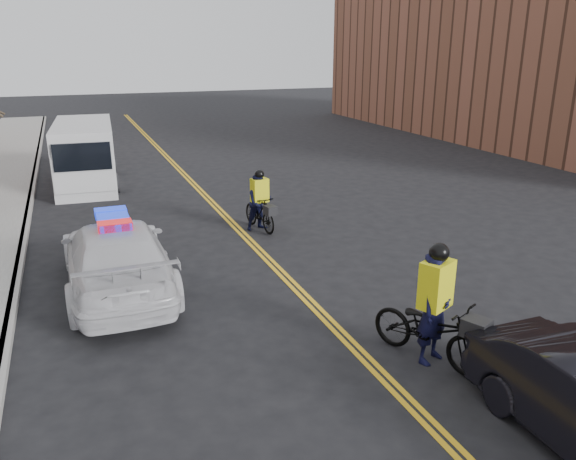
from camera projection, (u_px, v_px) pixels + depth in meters
The scene contains 9 objects.
ground at pixel (325, 317), 11.52m from camera, with size 120.00×120.00×0.00m, color black.
center_line_left at pixel (221, 214), 18.57m from camera, with size 0.10×60.00×0.01m, color gold.
center_line_right at pixel (225, 213), 18.62m from camera, with size 0.10×60.00×0.01m, color gold.
curb at pixel (25, 233), 16.50m from camera, with size 0.20×60.00×0.15m, color gray.
building_across at pixel (535, 42), 33.34m from camera, with size 12.00×30.00×11.00m, color brown.
police_cruiser at pixel (117, 256), 12.59m from camera, with size 2.26×5.55×1.77m.
cargo_van at pixel (85, 156), 22.00m from camera, with size 2.55×5.98×2.45m.
cyclist_near at pixel (434, 321), 9.75m from camera, with size 1.64×2.35×2.19m.
cyclist_far at pixel (260, 206), 16.81m from camera, with size 0.91×1.88×1.84m.
Camera 1 is at (-4.49, -9.39, 5.32)m, focal length 35.00 mm.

